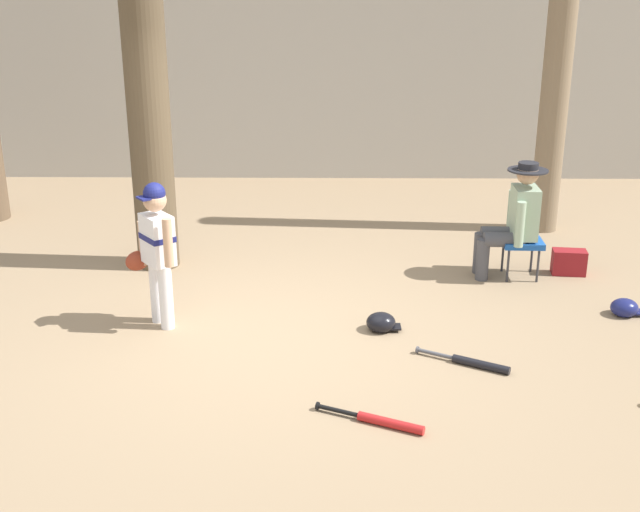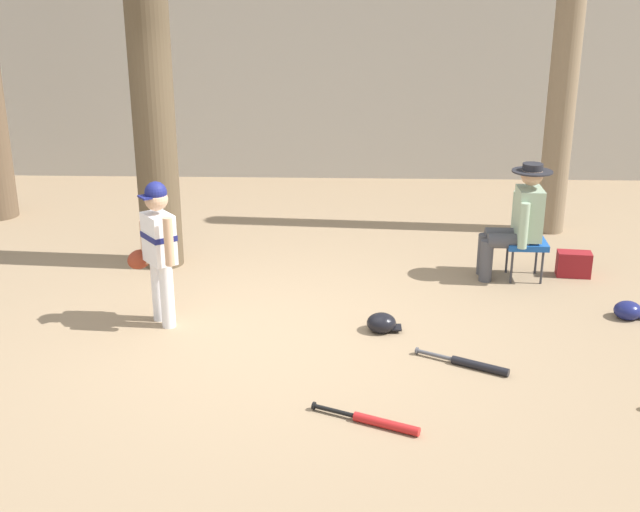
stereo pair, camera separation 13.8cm
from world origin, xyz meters
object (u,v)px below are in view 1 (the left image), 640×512
tree_near_player (143,30)px  folding_stool (522,243)px  tree_behind_spectator (560,44)px  handbag_beside_stool (569,262)px  bat_red_barrel (382,421)px  bat_black_composite (473,363)px  batting_helmet_navy (625,308)px  seated_spectator (514,217)px  young_ballplayer (156,245)px  batting_helmet_black (381,322)px

tree_near_player → folding_stool: 4.33m
tree_behind_spectator → folding_stool: size_ratio=11.74×
tree_near_player → handbag_beside_stool: bearing=-3.1°
bat_red_barrel → bat_black_composite: 1.19m
folding_stool → bat_red_barrel: bearing=-118.7°
handbag_beside_stool → batting_helmet_navy: bearing=-78.3°
handbag_beside_stool → bat_black_composite: bearing=-122.5°
seated_spectator → bat_red_barrel: bearing=-117.2°
seated_spectator → bat_red_barrel: (-1.49, -2.90, -0.61)m
folding_stool → seated_spectator: size_ratio=0.34×
folding_stool → seated_spectator: seated_spectator is taller
young_ballplayer → folding_stool: size_ratio=3.18×
bat_red_barrel → batting_helmet_navy: 3.02m
bat_black_composite → batting_helmet_black: bearing=136.0°
tree_behind_spectator → folding_stool: 2.52m
bat_red_barrel → bat_black_composite: same height
tree_behind_spectator → young_ballplayer: (-4.10, -2.84, -1.45)m
handbag_beside_stool → young_ballplayer: bearing=-161.9°
seated_spectator → handbag_beside_stool: size_ratio=3.53×
seated_spectator → batting_helmet_navy: seated_spectator is taller
seated_spectator → bat_black_composite: (-0.71, -2.01, -0.61)m
seated_spectator → young_ballplayer: bearing=-160.0°
bat_red_barrel → batting_helmet_black: size_ratio=2.49×
young_ballplayer → batting_helmet_black: (1.95, -0.11, -0.67)m
seated_spectator → handbag_beside_stool: seated_spectator is taller
folding_stool → bat_black_composite: size_ratio=0.57×
young_ballplayer → handbag_beside_stool: (3.98, 1.30, -0.61)m
folding_stool → batting_helmet_black: bearing=-138.4°
tree_behind_spectator → batting_helmet_black: (-2.14, -2.95, -2.12)m
tree_near_player → bat_black_composite: (2.98, -2.32, -2.40)m
folding_stool → batting_helmet_navy: size_ratio=1.38×
young_ballplayer → seated_spectator: (3.36, 1.23, -0.10)m
young_ballplayer → bat_red_barrel: bearing=-41.9°
young_ballplayer → folding_stool: young_ballplayer is taller
tree_behind_spectator → folding_stool: (-0.64, -1.62, -1.83)m
bat_red_barrel → tree_near_player: bearing=124.4°
batting_helmet_black → bat_black_composite: bearing=-44.0°
bat_black_composite → batting_helmet_navy: batting_helmet_navy is taller
folding_stool → bat_red_barrel: folding_stool is taller
handbag_beside_stool → batting_helmet_black: (-2.03, -1.41, -0.05)m
bat_black_composite → tree_near_player: bearing=142.1°
tree_near_player → bat_red_barrel: (2.20, -3.21, -2.40)m
tree_near_player → handbag_beside_stool: (4.31, -0.23, -2.30)m
folding_stool → batting_helmet_navy: 1.27m
folding_stool → bat_red_barrel: (-1.59, -2.90, -0.33)m
tree_near_player → handbag_beside_stool: size_ratio=16.49×
seated_spectator → batting_helmet_black: 2.02m
seated_spectator → batting_helmet_black: size_ratio=3.93×
tree_near_player → seated_spectator: tree_near_player is taller
tree_near_player → bat_black_composite: 4.47m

